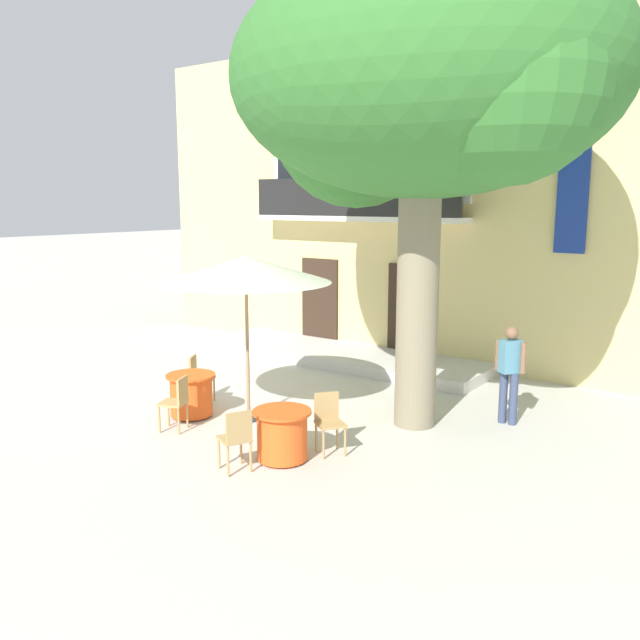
{
  "coord_description": "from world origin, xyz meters",
  "views": [
    {
      "loc": [
        8.02,
        -8.61,
        3.75
      ],
      "look_at": [
        0.03,
        2.32,
        1.3
      ],
      "focal_mm": 36.93,
      "sensor_mm": 36.0,
      "label": 1
    }
  ],
  "objects_px": {
    "cafe_chair_middle_0": "(329,419)",
    "cafe_chair_middle_1": "(236,436)",
    "cafe_table_middle": "(282,435)",
    "cafe_chair_near_tree_0": "(177,400)",
    "cafe_umbrella": "(246,270)",
    "plane_tree": "(419,87)",
    "cafe_chair_near_tree_1": "(199,376)",
    "pedestrian_near_entrance": "(510,369)",
    "cafe_table_near_tree": "(191,395)"
  },
  "relations": [
    {
      "from": "cafe_chair_near_tree_1",
      "to": "cafe_chair_middle_0",
      "type": "bearing_deg",
      "value": -9.4
    },
    {
      "from": "cafe_chair_middle_0",
      "to": "pedestrian_near_entrance",
      "type": "xyz_separation_m",
      "value": [
        1.71,
        2.87,
        0.43
      ]
    },
    {
      "from": "cafe_table_near_tree",
      "to": "cafe_chair_middle_1",
      "type": "distance_m",
      "value": 2.69
    },
    {
      "from": "plane_tree",
      "to": "cafe_chair_middle_1",
      "type": "relative_size",
      "value": 8.32
    },
    {
      "from": "cafe_table_near_tree",
      "to": "cafe_chair_near_tree_1",
      "type": "distance_m",
      "value": 0.77
    },
    {
      "from": "cafe_chair_middle_0",
      "to": "cafe_chair_middle_1",
      "type": "bearing_deg",
      "value": -113.62
    },
    {
      "from": "cafe_chair_middle_1",
      "to": "cafe_chair_near_tree_1",
      "type": "bearing_deg",
      "value": 145.23
    },
    {
      "from": "plane_tree",
      "to": "cafe_chair_near_tree_0",
      "type": "distance_m",
      "value": 6.36
    },
    {
      "from": "pedestrian_near_entrance",
      "to": "cafe_umbrella",
      "type": "bearing_deg",
      "value": -146.8
    },
    {
      "from": "cafe_chair_middle_1",
      "to": "cafe_umbrella",
      "type": "distance_m",
      "value": 3.1
    },
    {
      "from": "cafe_chair_middle_0",
      "to": "cafe_chair_middle_1",
      "type": "relative_size",
      "value": 1.0
    },
    {
      "from": "cafe_chair_near_tree_1",
      "to": "cafe_table_middle",
      "type": "distance_m",
      "value": 3.26
    },
    {
      "from": "cafe_chair_near_tree_0",
      "to": "cafe_chair_middle_1",
      "type": "relative_size",
      "value": 1.0
    },
    {
      "from": "cafe_chair_middle_0",
      "to": "pedestrian_near_entrance",
      "type": "relative_size",
      "value": 0.54
    },
    {
      "from": "cafe_table_middle",
      "to": "cafe_chair_middle_1",
      "type": "height_order",
      "value": "cafe_chair_middle_1"
    },
    {
      "from": "cafe_chair_near_tree_0",
      "to": "cafe_umbrella",
      "type": "distance_m",
      "value": 2.43
    },
    {
      "from": "cafe_table_middle",
      "to": "cafe_chair_middle_1",
      "type": "bearing_deg",
      "value": -108.16
    },
    {
      "from": "cafe_chair_middle_1",
      "to": "cafe_umbrella",
      "type": "relative_size",
      "value": 0.31
    },
    {
      "from": "cafe_table_near_tree",
      "to": "cafe_umbrella",
      "type": "distance_m",
      "value": 2.45
    },
    {
      "from": "cafe_table_near_tree",
      "to": "cafe_table_middle",
      "type": "bearing_deg",
      "value": -13.41
    },
    {
      "from": "cafe_chair_near_tree_1",
      "to": "cafe_chair_middle_0",
      "type": "relative_size",
      "value": 1.0
    },
    {
      "from": "cafe_chair_near_tree_1",
      "to": "cafe_chair_near_tree_0",
      "type": "bearing_deg",
      "value": -56.93
    },
    {
      "from": "plane_tree",
      "to": "cafe_chair_middle_0",
      "type": "height_order",
      "value": "plane_tree"
    },
    {
      "from": "cafe_table_middle",
      "to": "cafe_chair_middle_1",
      "type": "xyz_separation_m",
      "value": [
        -0.23,
        -0.72,
        0.14
      ]
    },
    {
      "from": "pedestrian_near_entrance",
      "to": "cafe_chair_near_tree_1",
      "type": "bearing_deg",
      "value": -155.65
    },
    {
      "from": "cafe_chair_near_tree_1",
      "to": "pedestrian_near_entrance",
      "type": "xyz_separation_m",
      "value": [
        5.1,
        2.31,
        0.43
      ]
    },
    {
      "from": "cafe_chair_near_tree_1",
      "to": "cafe_table_near_tree",
      "type": "bearing_deg",
      "value": -53.49
    },
    {
      "from": "cafe_chair_near_tree_0",
      "to": "cafe_table_middle",
      "type": "bearing_deg",
      "value": 1.08
    },
    {
      "from": "cafe_table_near_tree",
      "to": "cafe_chair_middle_1",
      "type": "xyz_separation_m",
      "value": [
        2.34,
        -1.33,
        0.14
      ]
    },
    {
      "from": "cafe_chair_near_tree_1",
      "to": "cafe_umbrella",
      "type": "xyz_separation_m",
      "value": [
        1.37,
        -0.13,
        2.08
      ]
    },
    {
      "from": "plane_tree",
      "to": "cafe_chair_middle_0",
      "type": "xyz_separation_m",
      "value": [
        -0.35,
        -1.95,
        -4.99
      ]
    },
    {
      "from": "cafe_chair_near_tree_0",
      "to": "cafe_umbrella",
      "type": "relative_size",
      "value": 0.31
    },
    {
      "from": "cafe_chair_near_tree_0",
      "to": "cafe_chair_near_tree_1",
      "type": "height_order",
      "value": "same"
    },
    {
      "from": "cafe_table_middle",
      "to": "cafe_umbrella",
      "type": "relative_size",
      "value": 0.3
    },
    {
      "from": "plane_tree",
      "to": "cafe_chair_near_tree_0",
      "type": "relative_size",
      "value": 8.32
    },
    {
      "from": "cafe_chair_middle_0",
      "to": "cafe_umbrella",
      "type": "distance_m",
      "value": 2.93
    },
    {
      "from": "cafe_chair_middle_0",
      "to": "cafe_chair_middle_1",
      "type": "height_order",
      "value": "same"
    },
    {
      "from": "cafe_umbrella",
      "to": "cafe_table_middle",
      "type": "bearing_deg",
      "value": -33.36
    },
    {
      "from": "plane_tree",
      "to": "cafe_chair_near_tree_1",
      "type": "relative_size",
      "value": 8.32
    },
    {
      "from": "cafe_chair_near_tree_0",
      "to": "cafe_chair_near_tree_1",
      "type": "relative_size",
      "value": 1.0
    },
    {
      "from": "plane_tree",
      "to": "cafe_table_middle",
      "type": "xyz_separation_m",
      "value": [
        -0.72,
        -2.6,
        -5.13
      ]
    },
    {
      "from": "cafe_chair_near_tree_0",
      "to": "cafe_chair_middle_0",
      "type": "xyz_separation_m",
      "value": [
        2.57,
        0.7,
        0.0
      ]
    },
    {
      "from": "cafe_chair_near_tree_0",
      "to": "cafe_umbrella",
      "type": "xyz_separation_m",
      "value": [
        0.55,
        1.13,
        2.08
      ]
    },
    {
      "from": "cafe_chair_near_tree_1",
      "to": "pedestrian_near_entrance",
      "type": "bearing_deg",
      "value": 24.35
    },
    {
      "from": "cafe_chair_middle_1",
      "to": "pedestrian_near_entrance",
      "type": "bearing_deg",
      "value": 61.43
    },
    {
      "from": "cafe_table_near_tree",
      "to": "cafe_chair_near_tree_1",
      "type": "xyz_separation_m",
      "value": [
        -0.45,
        0.61,
        0.14
      ]
    },
    {
      "from": "cafe_chair_near_tree_0",
      "to": "pedestrian_near_entrance",
      "type": "xyz_separation_m",
      "value": [
        4.28,
        3.57,
        0.43
      ]
    },
    {
      "from": "cafe_table_middle",
      "to": "cafe_chair_middle_0",
      "type": "distance_m",
      "value": 0.77
    },
    {
      "from": "cafe_chair_middle_1",
      "to": "cafe_umbrella",
      "type": "xyz_separation_m",
      "value": [
        -1.42,
        1.8,
        2.08
      ]
    },
    {
      "from": "plane_tree",
      "to": "cafe_chair_near_tree_1",
      "type": "xyz_separation_m",
      "value": [
        -3.74,
        -1.38,
        -4.99
      ]
    }
  ]
}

